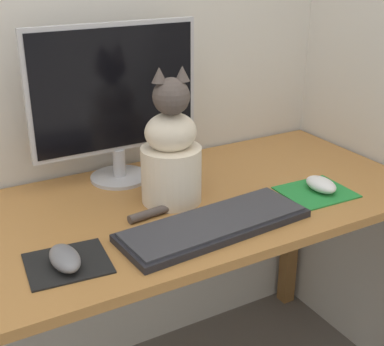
{
  "coord_description": "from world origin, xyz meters",
  "views": [
    {
      "loc": [
        -0.53,
        -1.13,
        1.35
      ],
      "look_at": [
        0.06,
        -0.08,
        0.83
      ],
      "focal_mm": 50.0,
      "sensor_mm": 36.0,
      "label": 1
    }
  ],
  "objects_px": {
    "monitor": "(115,97)",
    "cat": "(171,154)",
    "computer_mouse_left": "(65,258)",
    "keyboard": "(215,224)",
    "computer_mouse_right": "(321,184)"
  },
  "relations": [
    {
      "from": "keyboard",
      "to": "computer_mouse_left",
      "type": "bearing_deg",
      "value": 174.18
    },
    {
      "from": "computer_mouse_left",
      "to": "computer_mouse_right",
      "type": "xyz_separation_m",
      "value": [
        0.73,
        0.02,
        0.0
      ]
    },
    {
      "from": "keyboard",
      "to": "computer_mouse_left",
      "type": "relative_size",
      "value": 4.3
    },
    {
      "from": "monitor",
      "to": "keyboard",
      "type": "bearing_deg",
      "value": -77.86
    },
    {
      "from": "monitor",
      "to": "keyboard",
      "type": "height_order",
      "value": "monitor"
    },
    {
      "from": "monitor",
      "to": "keyboard",
      "type": "relative_size",
      "value": 1.0
    },
    {
      "from": "computer_mouse_left",
      "to": "computer_mouse_right",
      "type": "distance_m",
      "value": 0.73
    },
    {
      "from": "computer_mouse_right",
      "to": "cat",
      "type": "distance_m",
      "value": 0.43
    },
    {
      "from": "monitor",
      "to": "keyboard",
      "type": "xyz_separation_m",
      "value": [
        0.08,
        -0.39,
        -0.23
      ]
    },
    {
      "from": "monitor",
      "to": "computer_mouse_left",
      "type": "height_order",
      "value": "monitor"
    },
    {
      "from": "monitor",
      "to": "computer_mouse_left",
      "type": "bearing_deg",
      "value": -126.27
    },
    {
      "from": "keyboard",
      "to": "cat",
      "type": "relative_size",
      "value": 1.34
    },
    {
      "from": "monitor",
      "to": "cat",
      "type": "bearing_deg",
      "value": -72.26
    },
    {
      "from": "computer_mouse_left",
      "to": "computer_mouse_right",
      "type": "height_order",
      "value": "computer_mouse_right"
    },
    {
      "from": "keyboard",
      "to": "computer_mouse_left",
      "type": "xyz_separation_m",
      "value": [
        -0.36,
        0.01,
        0.01
      ]
    }
  ]
}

